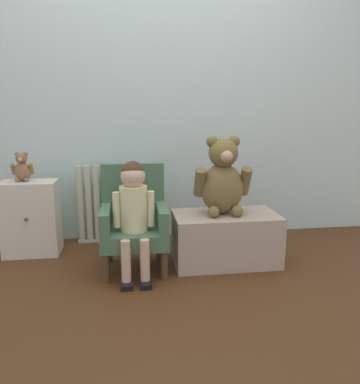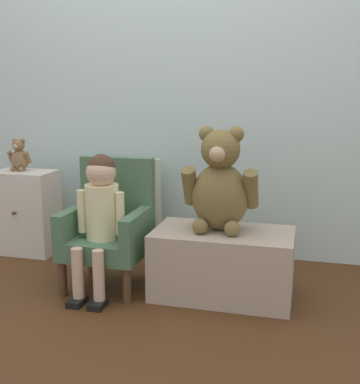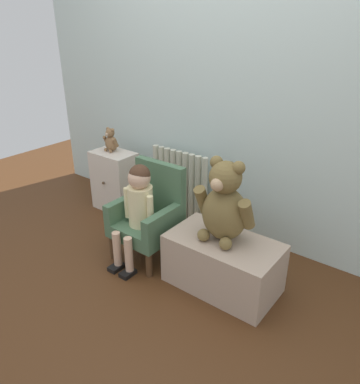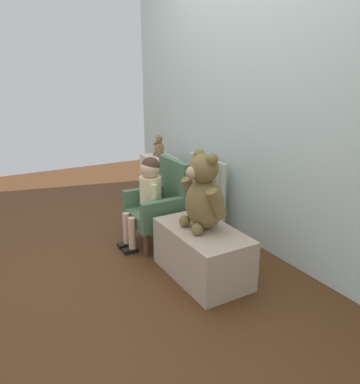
{
  "view_description": "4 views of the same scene",
  "coord_description": "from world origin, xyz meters",
  "views": [
    {
      "loc": [
        -0.23,
        -1.88,
        1.0
      ],
      "look_at": [
        0.1,
        0.47,
        0.5
      ],
      "focal_mm": 35.0,
      "sensor_mm": 36.0,
      "label": 1
    },
    {
      "loc": [
        0.79,
        -1.82,
        1.02
      ],
      "look_at": [
        0.18,
        0.48,
        0.52
      ],
      "focal_mm": 45.0,
      "sensor_mm": 36.0,
      "label": 2
    },
    {
      "loc": [
        1.37,
        -1.24,
        1.57
      ],
      "look_at": [
        0.04,
        0.5,
        0.55
      ],
      "focal_mm": 35.0,
      "sensor_mm": 36.0,
      "label": 3
    },
    {
      "loc": [
        2.3,
        -0.79,
        1.34
      ],
      "look_at": [
        0.05,
        0.49,
        0.49
      ],
      "focal_mm": 35.0,
      "sensor_mm": 36.0,
      "label": 4
    }
  ],
  "objects": [
    {
      "name": "ground_plane",
      "position": [
        0.0,
        0.0,
        0.0
      ],
      "size": [
        6.0,
        6.0,
        0.0
      ],
      "primitive_type": "plane",
      "color": "#4A2A14"
    },
    {
      "name": "back_wall",
      "position": [
        0.0,
        1.12,
        1.2
      ],
      "size": [
        3.8,
        0.05,
        2.4
      ],
      "primitive_type": "cube",
      "color": "silver",
      "rests_on": "ground_plane"
    },
    {
      "name": "radiator",
      "position": [
        -0.36,
        1.0,
        0.3
      ],
      "size": [
        0.56,
        0.05,
        0.61
      ],
      "color": "beige",
      "rests_on": "ground_plane"
    },
    {
      "name": "small_dresser",
      "position": [
        -0.93,
        0.81,
        0.26
      ],
      "size": [
        0.38,
        0.27,
        0.53
      ],
      "color": "beige",
      "rests_on": "ground_plane"
    },
    {
      "name": "child_armchair",
      "position": [
        -0.2,
        0.46,
        0.32
      ],
      "size": [
        0.41,
        0.4,
        0.67
      ],
      "color": "#476A4B",
      "rests_on": "ground_plane"
    },
    {
      "name": "child_figure",
      "position": [
        -0.2,
        0.35,
        0.46
      ],
      "size": [
        0.25,
        0.35,
        0.71
      ],
      "color": "beige",
      "rests_on": "ground_plane"
    },
    {
      "name": "low_bench",
      "position": [
        0.41,
        0.46,
        0.17
      ],
      "size": [
        0.69,
        0.39,
        0.34
      ],
      "primitive_type": "cube",
      "color": "tan",
      "rests_on": "ground_plane"
    },
    {
      "name": "large_teddy_bear",
      "position": [
        0.38,
        0.48,
        0.57
      ],
      "size": [
        0.38,
        0.26,
        0.52
      ],
      "color": "brown",
      "rests_on": "low_bench"
    },
    {
      "name": "small_teddy_bear",
      "position": [
        -0.96,
        0.83,
        0.62
      ],
      "size": [
        0.15,
        0.1,
        0.2
      ],
      "color": "brown",
      "rests_on": "small_dresser"
    }
  ]
}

